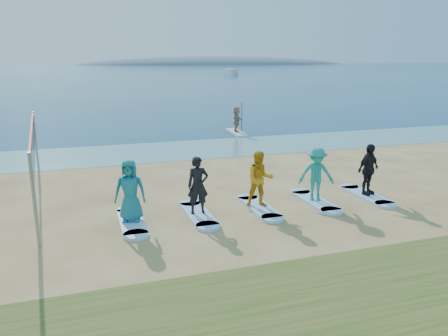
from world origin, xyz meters
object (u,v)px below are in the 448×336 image
object	(u,v)px
surfboard_0	(132,222)
surfboard_3	(315,201)
boat_offshore_b	(231,74)
student_3	(316,174)
student_4	(368,169)
volleyball_net	(33,144)
paddleboard	(237,133)
paddleboarder	(237,119)
surfboard_2	(259,207)
student_2	(260,179)
student_1	(198,185)
surfboard_1	(198,214)
surfboard_4	(366,195)
student_0	(130,191)

from	to	relation	value
surfboard_0	surfboard_3	size ratio (longest dim) A/B	1.00
boat_offshore_b	student_3	distance (m)	117.40
boat_offshore_b	student_4	size ratio (longest dim) A/B	3.62
volleyball_net	paddleboard	xyz separation A→B (m)	(11.11, 10.26, -1.84)
volleyball_net	surfboard_3	size ratio (longest dim) A/B	4.12
surfboard_3	volleyball_net	bearing A→B (deg)	158.14
student_3	paddleboard	bearing A→B (deg)	101.56
paddleboarder	surfboard_2	distance (m)	14.50
boat_offshore_b	student_2	size ratio (longest dim) A/B	3.59
volleyball_net	student_3	distance (m)	9.66
student_1	surfboard_2	xyz separation A→B (m)	(2.04, 0.00, -0.93)
surfboard_1	surfboard_4	world-z (taller)	same
student_4	volleyball_net	bearing A→B (deg)	143.09
boat_offshore_b	surfboard_1	size ratio (longest dim) A/B	2.95
boat_offshore_b	surfboard_4	world-z (taller)	boat_offshore_b
surfboard_0	student_0	distance (m)	0.96
student_0	surfboard_1	world-z (taller)	student_0
surfboard_2	surfboard_3	bearing A→B (deg)	0.00
surfboard_4	volleyball_net	bearing A→B (deg)	161.91
boat_offshore_b	surfboard_2	size ratio (longest dim) A/B	2.95
surfboard_2	surfboard_3	distance (m)	2.04
student_0	surfboard_1	distance (m)	2.26
surfboard_3	student_4	bearing A→B (deg)	0.00
student_3	student_4	xyz separation A→B (m)	(2.04, 0.00, -0.00)
surfboard_4	student_4	world-z (taller)	student_4
surfboard_2	student_2	world-z (taller)	student_2
surfboard_1	student_1	distance (m)	0.93
surfboard_1	student_3	xyz separation A→B (m)	(4.08, 0.00, 0.94)
surfboard_2	student_3	world-z (taller)	student_3
surfboard_1	surfboard_4	size ratio (longest dim) A/B	1.00
volleyball_net	surfboard_2	world-z (taller)	volleyball_net
paddleboarder	boat_offshore_b	distance (m)	103.57
student_3	surfboard_4	distance (m)	2.25
student_3	volleyball_net	bearing A→B (deg)	178.64
volleyball_net	student_2	xyz separation A→B (m)	(6.89, -3.58, -0.91)
volleyball_net	paddleboard	world-z (taller)	volleyball_net
student_1	surfboard_4	distance (m)	6.19
boat_offshore_b	surfboard_2	world-z (taller)	boat_offshore_b
student_0	student_4	bearing A→B (deg)	14.45
paddleboard	surfboard_3	world-z (taller)	paddleboard
volleyball_net	student_1	world-z (taller)	volleyball_net
surfboard_2	student_2	size ratio (longest dim) A/B	1.22
boat_offshore_b	surfboard_4	distance (m)	116.79
boat_offshore_b	student_1	distance (m)	118.70
boat_offshore_b	student_1	bearing A→B (deg)	-111.76
student_0	student_2	world-z (taller)	student_0
student_2	boat_offshore_b	bearing A→B (deg)	83.74
student_1	surfboard_2	distance (m)	2.24
paddleboard	surfboard_3	bearing A→B (deg)	-95.15
student_2	student_4	world-z (taller)	student_2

